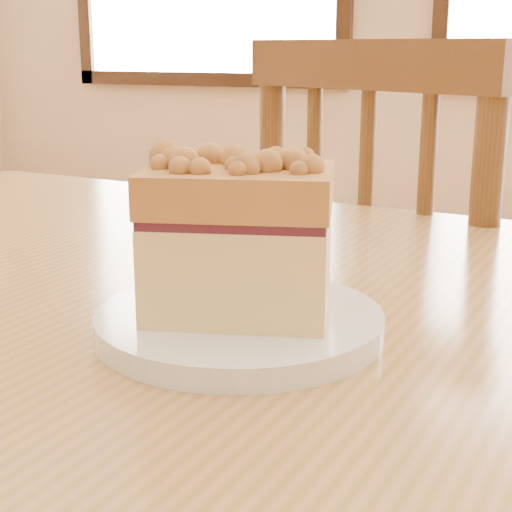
{
  "coord_description": "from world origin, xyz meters",
  "views": [
    {
      "loc": [
        0.29,
        -0.27,
        0.95
      ],
      "look_at": [
        0.06,
        0.25,
        0.8
      ],
      "focal_mm": 55.0,
      "sensor_mm": 36.0,
      "label": 1
    }
  ],
  "objects_px": {
    "cafe_table_main": "(188,388)",
    "cafe_chair_main": "(422,353)",
    "cake_slice": "(237,231)",
    "plate": "(239,324)"
  },
  "relations": [
    {
      "from": "cafe_table_main",
      "to": "cafe_chair_main",
      "type": "height_order",
      "value": "cafe_chair_main"
    },
    {
      "from": "cake_slice",
      "to": "cafe_chair_main",
      "type": "bearing_deg",
      "value": 72.69
    },
    {
      "from": "plate",
      "to": "cake_slice",
      "type": "relative_size",
      "value": 1.38
    },
    {
      "from": "cafe_chair_main",
      "to": "plate",
      "type": "distance_m",
      "value": 0.71
    },
    {
      "from": "plate",
      "to": "cake_slice",
      "type": "height_order",
      "value": "cake_slice"
    },
    {
      "from": "cafe_chair_main",
      "to": "cake_slice",
      "type": "bearing_deg",
      "value": 111.95
    },
    {
      "from": "plate",
      "to": "cafe_table_main",
      "type": "bearing_deg",
      "value": 138.01
    },
    {
      "from": "plate",
      "to": "cake_slice",
      "type": "xyz_separation_m",
      "value": [
        -0.0,
        -0.0,
        0.07
      ]
    },
    {
      "from": "cafe_table_main",
      "to": "cafe_chair_main",
      "type": "xyz_separation_m",
      "value": [
        0.1,
        0.58,
        -0.17
      ]
    },
    {
      "from": "cake_slice",
      "to": "plate",
      "type": "bearing_deg",
      "value": 35.63
    }
  ]
}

